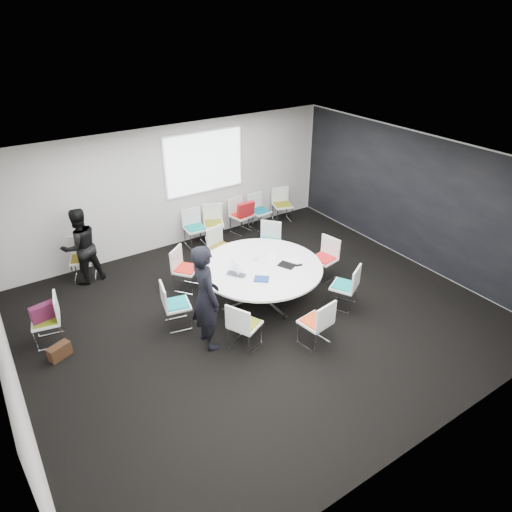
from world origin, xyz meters
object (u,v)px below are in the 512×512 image
person_main (206,297)px  maroon_bag (43,312)px  chair_person_back (83,266)px  person_back (81,246)px  laptop (237,273)px  chair_ring_e (177,313)px  chair_spare_left (49,329)px  chair_ring_b (269,249)px  cup (256,258)px  brown_bag (59,351)px  chair_ring_a (323,266)px  chair_ring_f (245,333)px  chair_back_d (260,217)px  chair_ring_c (222,255)px  chair_ring_d (187,277)px  chair_ring_h (344,294)px  chair_ring_g (315,330)px  chair_back_c (241,222)px  chair_back_e (282,211)px  conference_table (261,274)px  chair_back_b (214,230)px  chair_back_a (195,235)px

person_main → maroon_bag: (-2.23, 1.50, -0.31)m
chair_person_back → maroon_bag: chair_person_back is taller
person_back → laptop: bearing=120.6°
maroon_bag → chair_ring_e: bearing=-21.1°
chair_spare_left → chair_ring_b: bearing=-75.6°
chair_ring_b → cup: (-0.93, -0.90, 0.50)m
chair_spare_left → person_back: person_back is taller
brown_bag → chair_ring_b: bearing=9.4°
chair_ring_a → chair_ring_f: 2.71m
chair_back_d → brown_bag: chair_back_d is taller
chair_ring_c → chair_ring_d: (-1.03, -0.40, 0.00)m
chair_ring_b → chair_ring_h: size_ratio=1.00×
chair_ring_a → chair_ring_g: bearing=124.3°
chair_back_c → chair_back_e: bearing=167.5°
chair_back_c → person_main: 4.36m
chair_ring_c → brown_bag: chair_ring_c is taller
chair_ring_d → chair_person_back: (-1.60, 1.57, 0.00)m
chair_ring_c → chair_ring_d: bearing=5.4°
chair_ring_e → chair_ring_f: (0.70, -1.14, 0.00)m
chair_back_e → person_back: (-5.14, -0.19, 0.53)m
chair_ring_b → chair_ring_e: size_ratio=1.00×
chair_back_d → person_back: (-4.42, -0.18, 0.53)m
conference_table → chair_ring_a: bearing=-2.6°
cup → laptop: bearing=-156.3°
conference_table → chair_back_d: 3.24m
chair_ring_h → chair_ring_g: bearing=176.4°
chair_back_b → person_back: 3.14m
chair_ring_f → chair_ring_g: bearing=34.0°
chair_back_a → maroon_bag: size_ratio=2.20×
chair_back_a → maroon_bag: (-3.67, -1.82, 0.34)m
chair_ring_f → chair_ring_h: bearing=62.9°
chair_back_e → cup: (-2.44, -2.45, 0.50)m
chair_back_e → chair_person_back: size_ratio=1.00×
person_main → person_back: 3.35m
conference_table → chair_back_d: chair_back_d is taller
chair_back_a → chair_back_d: bearing=-175.9°
chair_ring_c → chair_ring_e: same height
chair_spare_left → chair_back_b: bearing=-55.3°
chair_ring_g → maroon_bag: chair_ring_g is taller
chair_ring_h → chair_back_d: bearing=51.8°
chair_ring_b → chair_back_c: same height
chair_ring_c → chair_back_c: 1.74m
chair_ring_d → maroon_bag: chair_ring_d is taller
chair_back_c → chair_back_e: (1.25, -0.02, 0.00)m
chair_ring_d → maroon_bag: size_ratio=2.20×
chair_ring_c → chair_spare_left: (-3.69, -0.64, 0.00)m
chair_back_a → maroon_bag: 4.11m
chair_back_d → chair_person_back: (-4.41, -0.01, 0.00)m
chair_ring_g → chair_ring_h: (1.15, 0.54, 0.00)m
chair_ring_a → chair_ring_e: size_ratio=1.00×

